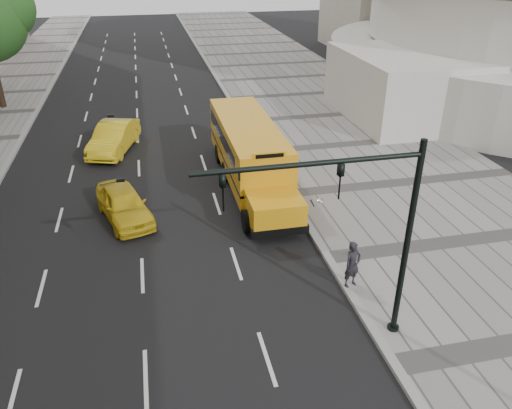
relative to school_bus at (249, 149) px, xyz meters
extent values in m
plane|color=black|center=(-4.50, -2.12, -1.76)|extent=(140.00, 140.00, 0.00)
cube|color=gray|center=(7.50, -2.12, -1.69)|extent=(12.00, 140.00, 0.15)
cube|color=gray|center=(1.50, -2.12, -1.69)|extent=(0.30, 140.00, 0.15)
cube|color=silver|center=(12.50, 7.88, 0.44)|extent=(8.00, 10.00, 4.40)
sphere|color=#1F4B19|center=(-13.55, 16.34, 5.06)|extent=(4.06, 4.06, 4.06)
cube|color=orange|center=(0.00, 0.31, 0.01)|extent=(2.50, 9.00, 2.45)
cube|color=orange|center=(0.00, -5.19, -0.66)|extent=(2.20, 2.00, 1.10)
cube|color=black|center=(0.00, -6.07, -1.21)|extent=(2.38, 0.25, 0.35)
cube|color=black|center=(0.00, 0.31, -0.51)|extent=(2.52, 9.00, 0.12)
cube|color=black|center=(0.00, -4.13, 0.49)|extent=(2.05, 0.10, 0.90)
cube|color=black|center=(0.00, 0.81, 0.49)|extent=(2.52, 7.50, 0.70)
cube|color=orange|center=(0.00, -4.14, 1.29)|extent=(1.40, 0.12, 0.28)
ellipsoid|color=silver|center=(1.52, -6.59, 0.14)|extent=(0.32, 0.32, 0.14)
cylinder|color=black|center=(1.28, -6.37, -0.06)|extent=(0.36, 0.47, 0.58)
cylinder|color=black|center=(-1.13, -4.89, -1.26)|extent=(0.30, 1.00, 1.00)
cylinder|color=black|center=(1.13, -4.89, -1.26)|extent=(0.30, 1.00, 1.00)
cylinder|color=black|center=(-1.13, 0.31, -1.26)|extent=(0.30, 1.00, 1.00)
cylinder|color=black|center=(1.13, 0.31, -1.26)|extent=(0.30, 1.00, 1.00)
cylinder|color=black|center=(-1.13, 2.81, -1.26)|extent=(0.30, 1.00, 1.00)
cylinder|color=black|center=(1.13, 2.81, -1.26)|extent=(0.30, 1.00, 1.00)
imported|color=yellow|center=(-6.13, -2.67, -1.04)|extent=(2.89, 4.60, 1.46)
imported|color=yellow|center=(-6.80, 5.72, -0.94)|extent=(3.08, 5.28, 1.64)
imported|color=black|center=(1.65, -9.51, -0.74)|extent=(0.73, 0.59, 1.74)
cylinder|color=black|center=(2.10, -11.89, 1.44)|extent=(0.18, 0.18, 6.40)
cylinder|color=black|center=(2.10, -11.89, -1.64)|extent=(0.36, 0.36, 0.25)
cylinder|color=black|center=(-0.90, -11.89, 4.24)|extent=(6.00, 0.14, 0.14)
imported|color=black|center=(-0.10, -11.89, 3.69)|extent=(0.16, 0.20, 1.00)
imported|color=black|center=(-3.10, -11.89, 3.69)|extent=(0.16, 0.20, 1.00)
camera|label=1|loc=(-4.65, -22.63, 9.07)|focal=35.00mm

